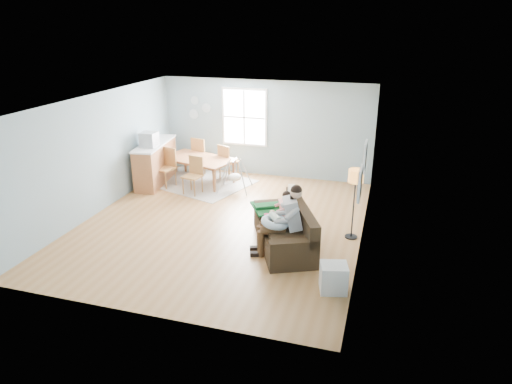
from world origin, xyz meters
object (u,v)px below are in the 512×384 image
(father, at_px, (284,218))
(toddler, at_px, (281,208))
(chair_ne, at_px, (227,159))
(chair_se, at_px, (194,172))
(chair_nw, at_px, (200,153))
(baby_swing, at_px, (235,177))
(floor_lamp, at_px, (356,182))
(counter, at_px, (156,162))
(monitor, at_px, (149,139))
(sofa, at_px, (287,231))
(storage_cube, at_px, (333,278))
(dining_table, at_px, (198,170))
(chair_sw, at_px, (167,164))

(father, xyz_separation_m, toddler, (-0.16, 0.48, -0.01))
(father, distance_m, chair_ne, 4.57)
(chair_se, xyz_separation_m, chair_nw, (-0.48, 1.57, 0.06))
(chair_se, xyz_separation_m, baby_swing, (0.94, 0.48, -0.18))
(floor_lamp, height_order, counter, floor_lamp)
(chair_se, xyz_separation_m, monitor, (-1.27, 0.09, 0.76))
(father, relative_size, chair_ne, 1.41)
(chair_nw, bearing_deg, sofa, -47.65)
(monitor, bearing_deg, father, -31.76)
(sofa, bearing_deg, storage_cube, -51.30)
(dining_table, relative_size, counter, 0.95)
(chair_nw, bearing_deg, storage_cube, -48.59)
(dining_table, height_order, chair_sw, chair_sw)
(chair_ne, bearing_deg, monitor, -145.09)
(toddler, bearing_deg, monitor, 152.25)
(toddler, relative_size, storage_cube, 1.69)
(father, distance_m, storage_cube, 1.60)
(chair_ne, bearing_deg, toddler, -54.51)
(chair_sw, bearing_deg, toddler, -32.51)
(counter, relative_size, monitor, 5.05)
(father, relative_size, chair_nw, 1.32)
(chair_ne, distance_m, monitor, 2.20)
(toddler, bearing_deg, storage_cube, -50.54)
(sofa, height_order, monitor, monitor)
(sofa, distance_m, baby_swing, 3.35)
(toddler, height_order, chair_se, toddler)
(chair_se, bearing_deg, storage_cube, -41.45)
(sofa, bearing_deg, monitor, 151.53)
(floor_lamp, xyz_separation_m, dining_table, (-4.40, 2.27, -0.88))
(dining_table, height_order, chair_nw, chair_nw)
(father, xyz_separation_m, chair_sw, (-3.87, 2.84, -0.15))
(sofa, distance_m, dining_table, 4.37)
(father, height_order, chair_nw, father)
(sofa, xyz_separation_m, dining_table, (-3.19, 2.99, 0.04))
(father, distance_m, dining_table, 4.62)
(toddler, xyz_separation_m, chair_sw, (-3.71, 2.36, -0.13))
(floor_lamp, relative_size, monitor, 3.62)
(father, height_order, chair_ne, father)
(baby_swing, bearing_deg, chair_ne, 122.87)
(toddler, xyz_separation_m, floor_lamp, (1.36, 0.57, 0.49))
(floor_lamp, distance_m, chair_ne, 4.69)
(floor_lamp, bearing_deg, chair_nw, 146.71)
(chair_ne, bearing_deg, baby_swing, -57.13)
(dining_table, xyz_separation_m, monitor, (-1.03, -0.70, 0.96))
(counter, xyz_separation_m, monitor, (0.07, -0.37, 0.74))
(toddler, bearing_deg, chair_ne, 125.49)
(chair_sw, xyz_separation_m, baby_swing, (1.85, 0.16, -0.22))
(sofa, xyz_separation_m, father, (0.00, -0.33, 0.44))
(father, bearing_deg, chair_se, 139.43)
(dining_table, xyz_separation_m, chair_se, (0.24, -0.79, 0.21))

